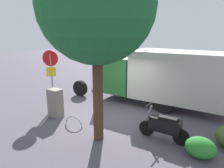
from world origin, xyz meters
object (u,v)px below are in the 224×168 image
(motorcycle, at_px, (164,126))
(stop_sign, at_px, (51,70))
(box_truck_near, at_px, (161,75))
(street_tree, at_px, (96,5))
(utility_cabinet, at_px, (55,103))
(bike_rack_hoop, at_px, (74,126))

(motorcycle, xyz_separation_m, stop_sign, (5.70, -0.34, 1.37))
(box_truck_near, xyz_separation_m, street_tree, (0.65, 4.55, 2.90))
(motorcycle, height_order, stop_sign, stop_sign)
(utility_cabinet, height_order, bike_rack_hoop, utility_cabinet)
(motorcycle, xyz_separation_m, bike_rack_hoop, (3.45, 0.75, -0.52))
(bike_rack_hoop, bearing_deg, box_truck_near, -116.41)
(street_tree, xyz_separation_m, utility_cabinet, (2.76, -0.67, -3.83))
(box_truck_near, height_order, street_tree, street_tree)
(motorcycle, bearing_deg, box_truck_near, -65.79)
(street_tree, relative_size, bike_rack_hoop, 7.44)
(box_truck_near, xyz_separation_m, motorcycle, (-1.35, 3.46, -1.05))
(motorcycle, bearing_deg, bike_rack_hoop, 15.20)
(stop_sign, height_order, bike_rack_hoop, stop_sign)
(motorcycle, distance_m, street_tree, 4.55)
(stop_sign, relative_size, street_tree, 0.45)
(box_truck_near, height_order, bike_rack_hoop, box_truck_near)
(utility_cabinet, bearing_deg, box_truck_near, -131.34)
(stop_sign, distance_m, bike_rack_hoop, 3.13)
(box_truck_near, xyz_separation_m, bike_rack_hoop, (2.09, 4.22, -1.57))
(stop_sign, bearing_deg, street_tree, 158.95)
(motorcycle, bearing_deg, utility_cabinet, 7.86)
(motorcycle, xyz_separation_m, street_tree, (2.01, 1.09, 3.94))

